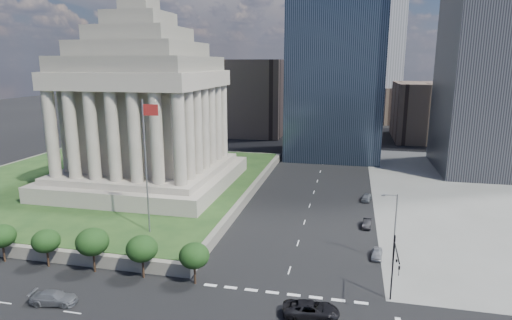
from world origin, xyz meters
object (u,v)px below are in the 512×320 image
(parked_sedan_mid, at_px, (367,223))
(parked_sedan_far, at_px, (366,198))
(street_lamp_north, at_px, (394,225))
(suv_grey, at_px, (54,298))
(war_memorial, at_px, (144,91))
(pickup_truck, at_px, (311,310))
(traffic_signal_ne, at_px, (395,265))
(parked_sedan_near, at_px, (377,253))
(flagpole, at_px, (147,160))

(parked_sedan_mid, distance_m, parked_sedan_far, 14.37)
(street_lamp_north, relative_size, suv_grey, 1.90)
(war_memorial, xyz_separation_m, pickup_truck, (37.80, -38.00, -20.55))
(traffic_signal_ne, relative_size, pickup_truck, 1.30)
(traffic_signal_ne, relative_size, parked_sedan_mid, 2.06)
(parked_sedan_near, bearing_deg, war_memorial, 160.27)
(parked_sedan_near, height_order, parked_sedan_far, parked_sedan_far)
(war_memorial, bearing_deg, parked_sedan_mid, -12.60)
(traffic_signal_ne, height_order, pickup_truck, traffic_signal_ne)
(traffic_signal_ne, bearing_deg, flagpole, 163.29)
(war_memorial, xyz_separation_m, suv_grey, (8.92, -41.91, -20.64))
(flagpole, xyz_separation_m, pickup_truck, (25.63, -14.00, -12.26))
(traffic_signal_ne, distance_m, pickup_truck, 10.42)
(suv_grey, bearing_deg, pickup_truck, -91.51)
(war_memorial, height_order, parked_sedan_far, war_memorial)
(traffic_signal_ne, xyz_separation_m, parked_sedan_mid, (-2.05, 24.37, -4.61))
(traffic_signal_ne, xyz_separation_m, street_lamp_north, (0.83, 11.30, 0.41))
(war_memorial, bearing_deg, pickup_truck, -45.15)
(war_memorial, relative_size, traffic_signal_ne, 4.88)
(parked_sedan_far, bearing_deg, traffic_signal_ne, -77.37)
(suv_grey, height_order, parked_sedan_far, suv_grey)
(parked_sedan_near, relative_size, parked_sedan_far, 0.93)
(war_memorial, bearing_deg, parked_sedan_far, 5.67)
(flagpole, height_order, parked_sedan_far, flagpole)
(street_lamp_north, xyz_separation_m, parked_sedan_mid, (-2.88, 13.07, -5.02))
(suv_grey, xyz_separation_m, parked_sedan_far, (35.78, 46.35, -0.08))
(parked_sedan_near, xyz_separation_m, parked_sedan_mid, (-1.05, 11.57, 0.00))
(pickup_truck, distance_m, parked_sedan_far, 43.00)
(war_memorial, height_order, flagpole, war_memorial)
(traffic_signal_ne, xyz_separation_m, parked_sedan_far, (-1.81, 38.74, -4.57))
(parked_sedan_far, bearing_deg, suv_grey, -117.70)
(traffic_signal_ne, height_order, suv_grey, traffic_signal_ne)
(flagpole, height_order, street_lamp_north, flagpole)
(street_lamp_north, bearing_deg, flagpole, -178.37)
(war_memorial, xyz_separation_m, traffic_signal_ne, (46.50, -34.30, -16.15))
(parked_sedan_far, bearing_deg, parked_sedan_mid, -81.00)
(street_lamp_north, distance_m, parked_sedan_far, 28.01)
(parked_sedan_far, bearing_deg, war_memorial, -164.36)
(war_memorial, xyz_separation_m, flagpole, (12.17, -24.00, -8.29))
(parked_sedan_near, bearing_deg, parked_sedan_far, 97.34)
(suv_grey, height_order, parked_sedan_near, suv_grey)
(traffic_signal_ne, relative_size, suv_grey, 1.52)
(parked_sedan_mid, xyz_separation_m, parked_sedan_far, (0.24, 14.37, 0.04))
(flagpole, bearing_deg, suv_grey, -100.30)
(war_memorial, bearing_deg, traffic_signal_ne, -36.42)
(flagpole, relative_size, suv_grey, 3.81)
(street_lamp_north, relative_size, parked_sedan_mid, 2.57)
(pickup_truck, xyz_separation_m, parked_sedan_far, (6.89, 42.44, -0.17))
(street_lamp_north, height_order, pickup_truck, street_lamp_north)
(pickup_truck, height_order, parked_sedan_far, pickup_truck)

